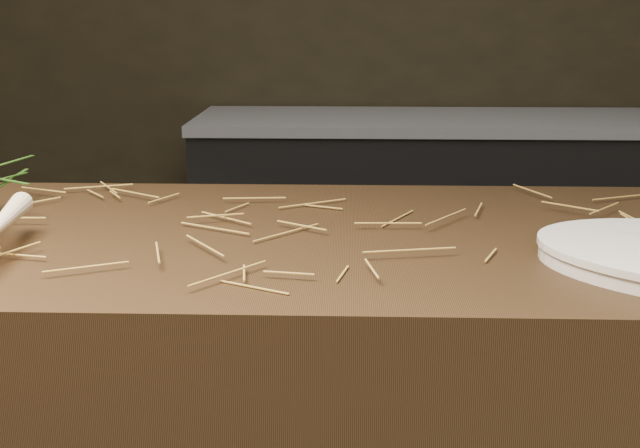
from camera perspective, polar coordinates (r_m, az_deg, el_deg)
The scene contains 2 objects.
back_counter at distance 3.20m, azimuth 7.85°, elevation 0.13°, with size 1.82×0.62×0.84m.
straw_bedding at distance 1.24m, azimuth 3.39°, elevation -0.24°, with size 1.40×0.60×0.02m, color olive, non-canonical shape.
Camera 1 is at (-0.03, -0.90, 1.23)m, focal length 45.00 mm.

